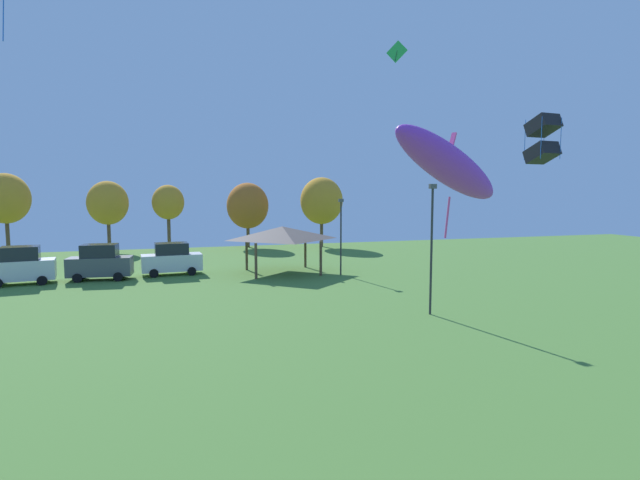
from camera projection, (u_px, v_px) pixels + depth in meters
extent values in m
cube|color=black|center=(543.00, 125.00, 17.85)|extent=(0.98, 1.09, 0.79)
cube|color=black|center=(542.00, 153.00, 17.95)|extent=(0.98, 1.09, 0.79)
cylinder|color=blue|center=(541.00, 138.00, 17.38)|extent=(0.02, 0.02, 1.45)
cylinder|color=blue|center=(561.00, 138.00, 17.62)|extent=(0.02, 0.02, 1.45)
cylinder|color=blue|center=(525.00, 140.00, 18.17)|extent=(0.02, 0.02, 1.45)
cylinder|color=blue|center=(544.00, 141.00, 18.42)|extent=(0.02, 0.02, 1.45)
cube|color=green|center=(397.00, 52.00, 33.68)|extent=(1.01, 1.25, 1.55)
cylinder|color=black|center=(397.00, 52.00, 33.66)|extent=(0.41, 0.22, 1.38)
cylinder|color=blue|center=(3.00, 19.00, 24.32)|extent=(0.11, 0.35, 2.15)
ellipsoid|color=purple|center=(449.00, 165.00, 11.93)|extent=(4.08, 2.40, 2.26)
cube|color=#E54C93|center=(449.00, 155.00, 11.91)|extent=(0.46, 0.29, 1.07)
cylinder|color=#E54C93|center=(447.00, 217.00, 12.05)|extent=(0.19, 0.12, 1.00)
cube|color=silver|center=(21.00, 270.00, 33.70)|extent=(4.32, 2.31, 1.34)
cube|color=#1E232D|center=(20.00, 253.00, 33.59)|extent=(2.46, 1.94, 0.94)
cylinder|color=black|center=(42.00, 280.00, 33.46)|extent=(0.66, 0.30, 0.64)
cylinder|color=black|center=(45.00, 276.00, 35.12)|extent=(0.66, 0.30, 0.64)
cylinder|color=black|center=(2.00, 279.00, 34.07)|extent=(0.66, 0.30, 0.64)
cube|color=#4C5156|center=(100.00, 266.00, 35.42)|extent=(4.42, 2.12, 1.31)
cube|color=#1E232D|center=(100.00, 251.00, 35.31)|extent=(2.49, 1.80, 0.92)
cylinder|color=black|center=(118.00, 277.00, 34.91)|extent=(0.66, 0.28, 0.64)
cylinder|color=black|center=(123.00, 273.00, 36.58)|extent=(0.66, 0.28, 0.64)
cylinder|color=black|center=(77.00, 278.00, 34.38)|extent=(0.66, 0.28, 0.64)
cylinder|color=black|center=(84.00, 274.00, 36.05)|extent=(0.66, 0.28, 0.64)
cube|color=silver|center=(172.00, 262.00, 37.65)|extent=(4.48, 2.09, 1.24)
cube|color=#1E232D|center=(171.00, 249.00, 37.55)|extent=(2.51, 1.81, 0.86)
cylinder|color=black|center=(192.00, 271.00, 37.36)|extent=(0.65, 0.26, 0.64)
cylinder|color=black|center=(189.00, 268.00, 39.03)|extent=(0.65, 0.26, 0.64)
cylinder|color=black|center=(154.00, 273.00, 36.39)|extent=(0.65, 0.26, 0.64)
cylinder|color=black|center=(153.00, 270.00, 38.06)|extent=(0.65, 0.26, 0.64)
cylinder|color=brown|center=(256.00, 261.00, 35.75)|extent=(0.20, 0.20, 2.60)
cylinder|color=brown|center=(321.00, 258.00, 37.19)|extent=(0.20, 0.20, 2.60)
cylinder|color=brown|center=(247.00, 254.00, 39.87)|extent=(0.20, 0.20, 2.60)
cylinder|color=brown|center=(305.00, 252.00, 41.30)|extent=(0.20, 0.20, 2.60)
pyramid|color=#564C47|center=(282.00, 233.00, 38.35)|extent=(6.31, 5.60, 1.00)
cylinder|color=#2D2D33|center=(341.00, 239.00, 37.42)|extent=(0.12, 0.12, 5.49)
cube|color=#4C4C51|center=(341.00, 200.00, 37.14)|extent=(0.36, 0.20, 0.24)
cylinder|color=#2D2D33|center=(431.00, 252.00, 25.27)|extent=(0.12, 0.12, 6.42)
cube|color=#4C4C51|center=(433.00, 186.00, 24.95)|extent=(0.36, 0.20, 0.24)
cylinder|color=brown|center=(8.00, 235.00, 49.03)|extent=(0.36, 0.36, 3.91)
ellipsoid|color=gold|center=(5.00, 198.00, 48.68)|extent=(4.48, 4.48, 4.92)
cylinder|color=brown|center=(109.00, 235.00, 52.33)|extent=(0.36, 0.36, 3.52)
ellipsoid|color=gold|center=(108.00, 203.00, 52.00)|extent=(4.15, 4.15, 4.56)
cylinder|color=brown|center=(169.00, 232.00, 53.80)|extent=(0.36, 0.36, 3.85)
ellipsoid|color=gold|center=(168.00, 202.00, 53.49)|extent=(3.37, 3.37, 3.71)
cylinder|color=brown|center=(248.00, 234.00, 56.19)|extent=(0.36, 0.36, 2.93)
ellipsoid|color=#BC6623|center=(248.00, 206.00, 55.88)|extent=(4.66, 4.66, 5.12)
cylinder|color=brown|center=(322.00, 232.00, 56.76)|extent=(0.36, 0.36, 3.41)
ellipsoid|color=gold|center=(322.00, 201.00, 56.42)|extent=(4.81, 4.81, 5.29)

